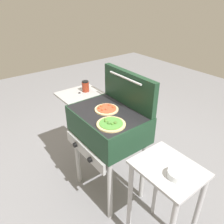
% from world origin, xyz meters
% --- Properties ---
extents(ground_plane, '(8.00, 8.00, 0.00)m').
position_xyz_m(ground_plane, '(0.00, 0.00, 0.00)').
color(ground_plane, gray).
extents(grill, '(0.96, 0.53, 0.90)m').
position_xyz_m(grill, '(-0.01, -0.00, 0.76)').
color(grill, '#193823').
rests_on(grill, ground_plane).
extents(grill_lid_open, '(0.63, 0.08, 0.30)m').
position_xyz_m(grill_lid_open, '(0.00, 0.21, 1.05)').
color(grill_lid_open, '#193823').
rests_on(grill_lid_open, grill).
extents(pizza_pepperoni, '(0.20, 0.20, 0.04)m').
position_xyz_m(pizza_pepperoni, '(-0.04, 0.01, 0.91)').
color(pizza_pepperoni, beige).
rests_on(pizza_pepperoni, grill).
extents(pizza_veggie, '(0.22, 0.22, 0.04)m').
position_xyz_m(pizza_veggie, '(0.18, -0.11, 0.91)').
color(pizza_veggie, '#E0C17F').
rests_on(pizza_veggie, grill).
extents(sauce_jar, '(0.07, 0.07, 0.11)m').
position_xyz_m(sauce_jar, '(-0.48, 0.07, 0.95)').
color(sauce_jar, maroon).
rests_on(sauce_jar, grill).
extents(prep_table, '(0.44, 0.36, 0.78)m').
position_xyz_m(prep_table, '(0.66, 0.00, 0.55)').
color(prep_table, '#B2B2B7').
rests_on(prep_table, ground_plane).
extents(topping_bowl_near, '(0.12, 0.12, 0.04)m').
position_xyz_m(topping_bowl_near, '(0.74, -0.03, 0.80)').
color(topping_bowl_near, silver).
rests_on(topping_bowl_near, prep_table).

